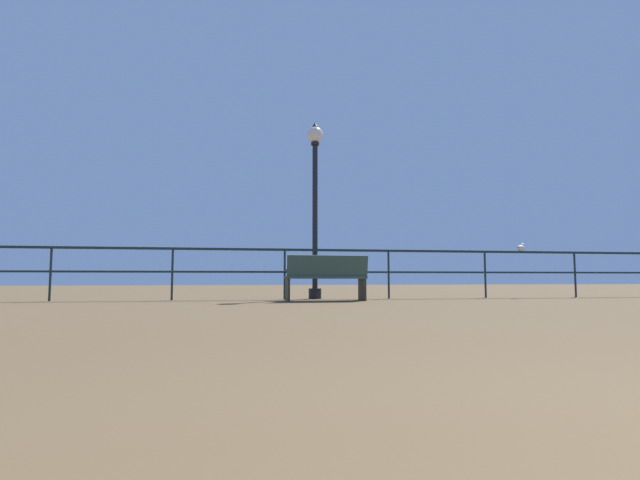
{
  "coord_description": "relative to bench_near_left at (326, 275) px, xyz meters",
  "views": [
    {
      "loc": [
        -2.03,
        0.24,
        0.44
      ],
      "look_at": [
        -0.47,
        9.48,
        1.21
      ],
      "focal_mm": 26.13,
      "sensor_mm": 36.0,
      "label": 1
    }
  ],
  "objects": [
    {
      "name": "pier_railing",
      "position": [
        0.4,
        0.82,
        0.3
      ],
      "size": [
        24.97,
        0.05,
        1.06
      ],
      "color": "#19282A",
      "rests_on": "ground_plane"
    },
    {
      "name": "seagull_on_rail",
      "position": [
        4.72,
        0.84,
        0.65
      ],
      "size": [
        0.34,
        0.29,
        0.19
      ],
      "color": "silver",
      "rests_on": "pier_railing"
    },
    {
      "name": "lamppost_center",
      "position": [
        -0.07,
        0.99,
        1.86
      ],
      "size": [
        0.35,
        0.35,
        3.88
      ],
      "color": "black",
      "rests_on": "ground_plane"
    },
    {
      "name": "bench_near_left",
      "position": [
        0.0,
        0.0,
        0.0
      ],
      "size": [
        1.59,
        0.71,
        0.88
      ],
      "color": "#30483F",
      "rests_on": "ground_plane"
    }
  ]
}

